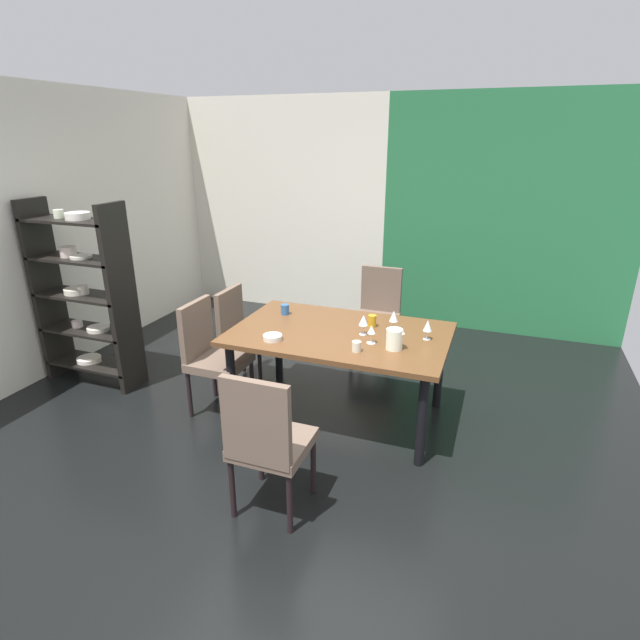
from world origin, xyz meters
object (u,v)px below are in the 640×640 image
object	(u,v)px
chair_left_far	(242,331)
display_shelf	(84,294)
pitcher_near_window	(394,339)
wine_glass_north	(371,330)
wine_glass_east	(394,317)
dining_table	(340,341)
wine_glass_left	(428,326)
cup_near_shelf	(372,321)
wine_glass_west	(364,321)
chair_left_near	(210,352)
cup_front	(285,309)
cup_south	(357,346)
chair_head_far	(378,310)
serving_bowl_center	(273,337)
chair_head_near	(266,439)

from	to	relation	value
chair_left_far	display_shelf	distance (m)	1.48
pitcher_near_window	display_shelf	bearing A→B (deg)	-179.84
wine_glass_north	wine_glass_east	distance (m)	0.31
dining_table	wine_glass_east	world-z (taller)	wine_glass_east
wine_glass_left	display_shelf	bearing A→B (deg)	-174.88
cup_near_shelf	pitcher_near_window	distance (m)	0.47
wine_glass_north	cup_near_shelf	bearing A→B (deg)	103.72
dining_table	wine_glass_west	size ratio (longest dim) A/B	10.60
chair_left_far	pitcher_near_window	distance (m)	1.61
chair_left_near	cup_front	distance (m)	0.73
dining_table	cup_south	bearing A→B (deg)	-54.08
chair_left_near	wine_glass_east	size ratio (longest dim) A/B	5.55
chair_head_far	cup_near_shelf	bearing A→B (deg)	101.24
dining_table	wine_glass_east	size ratio (longest dim) A/B	9.90
chair_left_far	cup_near_shelf	bearing A→B (deg)	86.88
serving_bowl_center	pitcher_near_window	distance (m)	0.92
wine_glass_west	chair_left_near	bearing A→B (deg)	-167.35
cup_front	serving_bowl_center	bearing A→B (deg)	-75.29
wine_glass_east	cup_front	distance (m)	0.97
wine_glass_left	wine_glass_west	bearing A→B (deg)	-171.17
cup_front	cup_south	world-z (taller)	cup_front
dining_table	wine_glass_north	distance (m)	0.37
chair_head_near	cup_front	size ratio (longest dim) A/B	10.92
wine_glass_left	serving_bowl_center	bearing A→B (deg)	-159.21
chair_head_far	cup_near_shelf	size ratio (longest dim) A/B	9.82
chair_head_far	wine_glass_west	xyz separation A→B (m)	(0.19, -1.24, 0.34)
chair_head_near	cup_front	world-z (taller)	chair_head_near
wine_glass_north	cup_front	world-z (taller)	wine_glass_north
wine_glass_north	pitcher_near_window	size ratio (longest dim) A/B	0.91
serving_bowl_center	dining_table	bearing A→B (deg)	38.04
chair_head_near	chair_left_near	xyz separation A→B (m)	(-1.00, 0.99, -0.01)
chair_left_far	wine_glass_north	distance (m)	1.43
dining_table	chair_head_near	xyz separation A→B (m)	(-0.04, -1.25, -0.14)
wine_glass_north	serving_bowl_center	distance (m)	0.75
dining_table	wine_glass_north	bearing A→B (deg)	-25.28
wine_glass_east	cup_front	world-z (taller)	wine_glass_east
wine_glass_left	wine_glass_north	distance (m)	0.44
wine_glass_west	cup_south	distance (m)	0.34
wine_glass_east	cup_front	size ratio (longest dim) A/B	1.92
chair_head_near	cup_near_shelf	bearing A→B (deg)	80.31
display_shelf	wine_glass_north	size ratio (longest dim) A/B	11.97
wine_glass_left	cup_south	world-z (taller)	wine_glass_left
chair_head_near	cup_south	xyz separation A→B (m)	(0.27, 0.93, 0.25)
chair_head_near	cup_front	bearing A→B (deg)	109.94
cup_south	pitcher_near_window	bearing A→B (deg)	29.17
wine_glass_left	cup_south	size ratio (longest dim) A/B	2.03
chair_left_near	wine_glass_east	bearing A→B (deg)	106.56
chair_head_far	chair_left_near	xyz separation A→B (m)	(-1.04, -1.52, -0.00)
cup_front	cup_south	distance (m)	0.97
dining_table	serving_bowl_center	bearing A→B (deg)	-141.96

